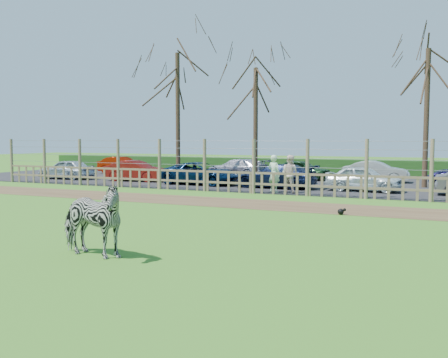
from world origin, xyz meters
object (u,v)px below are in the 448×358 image
at_px(car_11, 376,171).
at_px(tree_mid, 256,97).
at_px(tree_left, 178,85).
at_px(car_0, 66,169).
at_px(crow, 341,211).
at_px(car_7, 122,165).
at_px(car_4, 364,179).
at_px(visitor_a, 274,174).
at_px(zebra, 90,220).
at_px(car_1, 136,171).
at_px(tree_right, 427,84).
at_px(car_9, 237,168).
at_px(car_10, 301,170).
at_px(visitor_b, 290,174).
at_px(car_3, 276,176).
at_px(car_2, 201,173).

bearing_deg(car_11, tree_mid, 113.45).
height_order(tree_mid, car_11, tree_mid).
bearing_deg(tree_left, car_0, -164.89).
xyz_separation_m(crow, car_7, (-17.96, 12.78, 0.53)).
bearing_deg(car_4, visitor_a, 123.73).
xyz_separation_m(zebra, car_1, (-9.86, 16.11, -0.15)).
height_order(tree_left, car_0, tree_left).
distance_m(tree_right, car_9, 12.24).
xyz_separation_m(car_10, car_11, (4.36, 0.16, 0.00)).
relative_size(visitor_b, car_10, 0.49).
xyz_separation_m(visitor_b, car_0, (-14.82, 1.93, -0.26)).
bearing_deg(car_0, car_9, 115.66).
bearing_deg(tree_mid, zebra, -79.90).
bearing_deg(car_9, tree_left, -27.29).
distance_m(crow, car_10, 13.96).
bearing_deg(car_1, car_3, -98.17).
height_order(car_4, car_7, same).
height_order(tree_left, crow, tree_left).
distance_m(tree_right, visitor_b, 8.78).
distance_m(crow, car_7, 22.05).
xyz_separation_m(tree_left, car_7, (-6.53, 3.44, -4.98)).
height_order(tree_mid, tree_right, tree_right).
bearing_deg(car_4, tree_left, 83.56).
distance_m(car_2, car_10, 6.78).
relative_size(visitor_b, crow, 6.23).
bearing_deg(zebra, car_7, 39.65).
bearing_deg(crow, car_2, 139.94).
distance_m(zebra, car_4, 16.00).
relative_size(car_3, car_11, 1.14).
distance_m(tree_mid, car_9, 5.33).
relative_size(tree_right, car_11, 2.02).
distance_m(tree_left, crow, 15.76).
bearing_deg(car_7, car_10, -83.60).
xyz_separation_m(visitor_b, car_7, (-14.51, 7.22, -0.26)).
height_order(car_2, car_9, same).
bearing_deg(car_4, zebra, 171.24).
relative_size(tree_left, car_7, 2.16).
xyz_separation_m(visitor_b, car_4, (3.00, 1.99, -0.26)).
bearing_deg(tree_left, car_4, -9.22).
relative_size(crow, car_2, 0.06).
distance_m(tree_right, car_10, 8.70).
xyz_separation_m(visitor_a, car_7, (-13.84, 7.43, -0.26)).
bearing_deg(car_1, tree_left, -61.58).
relative_size(tree_left, tree_right, 1.07).
distance_m(tree_right, car_2, 12.46).
bearing_deg(car_2, car_11, -53.62).
distance_m(tree_left, car_3, 8.55).
distance_m(zebra, car_2, 16.62).
bearing_deg(tree_left, car_1, -147.00).
bearing_deg(car_1, car_7, 38.37).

